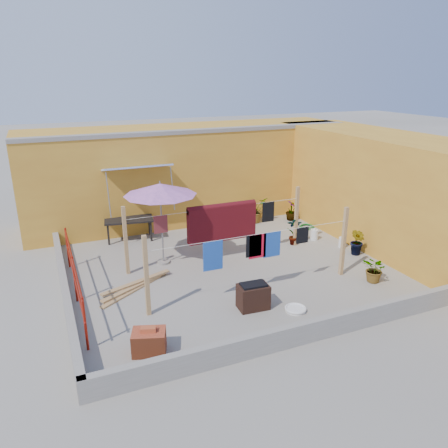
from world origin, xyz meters
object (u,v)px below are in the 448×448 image
(green_hose, at_px, (307,227))
(plant_back_a, at_px, (255,210))
(patio_umbrella, at_px, (160,190))
(water_jug_a, at_px, (342,242))
(white_basin, at_px, (295,309))
(outdoor_table, at_px, (129,221))
(water_jug_b, at_px, (314,235))
(brazier, at_px, (253,296))
(brick_stack, at_px, (149,342))

(green_hose, distance_m, plant_back_a, 1.85)
(patio_umbrella, bearing_deg, water_jug_a, -10.67)
(white_basin, bearing_deg, plant_back_a, 71.43)
(patio_umbrella, height_order, outdoor_table, patio_umbrella)
(patio_umbrella, xyz_separation_m, water_jug_b, (4.77, -0.12, -1.89))
(green_hose, bearing_deg, brazier, -135.17)
(water_jug_b, height_order, plant_back_a, plant_back_a)
(outdoor_table, distance_m, water_jug_b, 5.72)
(green_hose, bearing_deg, white_basin, -125.85)
(water_jug_b, bearing_deg, plant_back_a, 112.19)
(white_basin, distance_m, plant_back_a, 6.04)
(green_hose, bearing_deg, patio_umbrella, -170.22)
(brick_stack, bearing_deg, outdoor_table, 81.75)
(outdoor_table, bearing_deg, brazier, -72.78)
(brick_stack, bearing_deg, water_jug_a, 23.51)
(green_hose, height_order, plant_back_a, plant_back_a)
(outdoor_table, relative_size, white_basin, 3.25)
(patio_umbrella, bearing_deg, plant_back_a, 28.78)
(plant_back_a, bearing_deg, white_basin, -108.57)
(water_jug_a, height_order, plant_back_a, plant_back_a)
(green_hose, xyz_separation_m, plant_back_a, (-1.32, 1.23, 0.40))
(patio_umbrella, height_order, water_jug_a, patio_umbrella)
(water_jug_a, bearing_deg, plant_back_a, 113.14)
(water_jug_a, bearing_deg, brazier, -152.04)
(outdoor_table, height_order, plant_back_a, plant_back_a)
(brazier, bearing_deg, plant_back_a, 62.63)
(white_basin, distance_m, green_hose, 5.53)
(outdoor_table, bearing_deg, brick_stack, -98.25)
(white_basin, bearing_deg, brick_stack, -176.23)
(brazier, height_order, water_jug_b, brazier)
(white_basin, bearing_deg, patio_umbrella, 118.32)
(white_basin, xyz_separation_m, water_jug_b, (2.83, 3.47, 0.12))
(patio_umbrella, bearing_deg, green_hose, 9.78)
(outdoor_table, xyz_separation_m, green_hose, (5.65, -1.23, -0.58))
(white_basin, bearing_deg, outdoor_table, 112.90)
(green_hose, bearing_deg, outdoor_table, 167.77)
(brick_stack, relative_size, brazier, 1.05)
(brazier, height_order, water_jug_a, brazier)
(water_jug_b, bearing_deg, white_basin, -129.21)
(outdoor_table, distance_m, plant_back_a, 4.34)
(water_jug_a, bearing_deg, outdoor_table, 151.31)
(brick_stack, bearing_deg, plant_back_a, 48.79)
(patio_umbrella, relative_size, outdoor_table, 1.48)
(patio_umbrella, relative_size, plant_back_a, 2.65)
(patio_umbrella, relative_size, brazier, 3.33)
(brazier, bearing_deg, outdoor_table, 107.22)
(outdoor_table, relative_size, water_jug_a, 4.47)
(water_jug_a, bearing_deg, water_jug_b, 115.54)
(water_jug_b, distance_m, plant_back_a, 2.43)
(brick_stack, distance_m, water_jug_b, 7.13)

